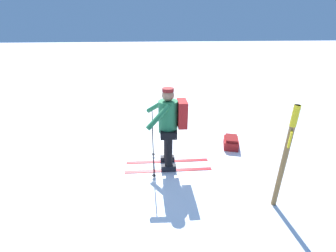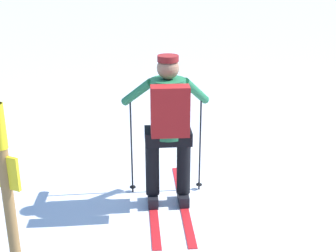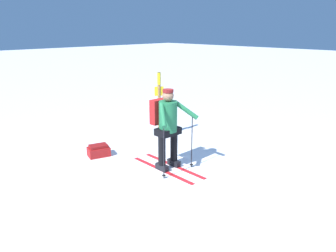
% 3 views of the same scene
% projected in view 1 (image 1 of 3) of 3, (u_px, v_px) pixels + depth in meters
% --- Properties ---
extents(ground_plane, '(80.00, 80.00, 0.00)m').
position_uv_depth(ground_plane, '(152.00, 158.00, 4.98)').
color(ground_plane, white).
extents(skier, '(1.77, 1.00, 1.66)m').
position_uv_depth(skier, '(170.00, 124.00, 4.31)').
color(skier, red).
rests_on(skier, ground_plane).
extents(dropped_backpack, '(0.45, 0.55, 0.26)m').
position_uv_depth(dropped_backpack, '(231.00, 142.00, 5.39)').
color(dropped_backpack, maroon).
rests_on(dropped_backpack, ground_plane).
extents(trail_marker, '(0.14, 0.22, 1.72)m').
position_uv_depth(trail_marker, '(286.00, 150.00, 3.28)').
color(trail_marker, olive).
rests_on(trail_marker, ground_plane).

